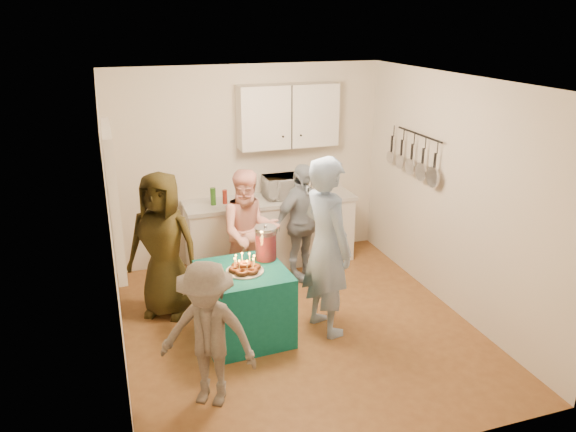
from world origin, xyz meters
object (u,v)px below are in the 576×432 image
object	(u,v)px
counter	(270,233)
woman_back_right	(301,222)
child_near_left	(208,335)
microwave	(284,187)
man_birthday	(327,246)
punch_jar	(266,244)
woman_back_center	(249,232)
woman_back_left	(163,245)
party_table	(244,304)

from	to	relation	value
counter	woman_back_right	size ratio (longest dim) A/B	1.48
counter	child_near_left	bearing A→B (deg)	-116.89
microwave	man_birthday	xyz separation A→B (m)	(-0.14, -1.81, -0.11)
counter	punch_jar	distance (m)	1.67
man_birthday	woman_back_center	bearing A→B (deg)	11.71
man_birthday	woman_back_center	size ratio (longest dim) A/B	1.25
counter	punch_jar	bearing A→B (deg)	-108.23
man_birthday	child_near_left	xyz separation A→B (m)	(-1.39, -0.81, -0.29)
woman_back_right	child_near_left	distance (m)	2.60
punch_jar	microwave	bearing A→B (deg)	65.30
counter	woman_back_center	xyz separation A→B (m)	(-0.46, -0.70, 0.33)
punch_jar	child_near_left	size ratio (longest dim) A/B	0.26
woman_back_right	woman_back_center	bearing A→B (deg)	166.61
woman_back_left	woman_back_center	distance (m)	1.06
punch_jar	woman_back_center	world-z (taller)	woman_back_center
counter	man_birthday	xyz separation A→B (m)	(0.06, -1.81, 0.52)
man_birthday	woman_back_center	distance (m)	1.25
counter	child_near_left	xyz separation A→B (m)	(-1.33, -2.62, 0.23)
party_table	woman_back_center	xyz separation A→B (m)	(0.33, 1.00, 0.38)
party_table	woman_back_center	size ratio (longest dim) A/B	0.56
microwave	child_near_left	distance (m)	3.06
counter	child_near_left	world-z (taller)	child_near_left
woman_back_left	counter	bearing A→B (deg)	61.81
microwave	party_table	distance (m)	2.08
woman_back_center	woman_back_right	world-z (taller)	woman_back_center
woman_back_center	punch_jar	bearing A→B (deg)	-88.35
microwave	woman_back_right	bearing A→B (deg)	-86.02
man_birthday	woman_back_center	world-z (taller)	man_birthday
punch_jar	woman_back_left	distance (m)	1.16
counter	party_table	size ratio (longest dim) A/B	2.59
counter	party_table	bearing A→B (deg)	-115.00
party_table	punch_jar	size ratio (longest dim) A/B	2.50
counter	microwave	size ratio (longest dim) A/B	4.21
woman_back_left	child_near_left	bearing A→B (deg)	-54.75
woman_back_left	woman_back_center	size ratio (longest dim) A/B	1.08
party_table	woman_back_right	world-z (taller)	woman_back_right
woman_back_center	woman_back_right	size ratio (longest dim) A/B	1.02
man_birthday	child_near_left	world-z (taller)	man_birthday
man_birthday	woman_back_right	world-z (taller)	man_birthday
party_table	man_birthday	size ratio (longest dim) A/B	0.45
child_near_left	woman_back_center	bearing A→B (deg)	97.38
punch_jar	woman_back_right	size ratio (longest dim) A/B	0.23
woman_back_center	man_birthday	bearing A→B (deg)	-60.69
microwave	woman_back_center	world-z (taller)	woman_back_center
punch_jar	woman_back_right	distance (m)	1.23
microwave	man_birthday	size ratio (longest dim) A/B	0.28
woman_back_left	microwave	bearing A→B (deg)	58.70
microwave	woman_back_left	size ratio (longest dim) A/B	0.32
microwave	punch_jar	xyz separation A→B (m)	(-0.70, -1.51, -0.12)
counter	woman_back_left	size ratio (longest dim) A/B	1.34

